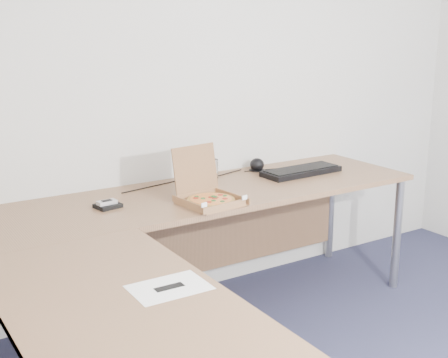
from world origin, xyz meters
TOP-DOWN VIEW (x-y plane):
  - desk at (-0.82, 0.97)m, footprint 2.50×2.20m
  - pizza_box at (-0.59, 1.20)m, footprint 0.27×0.31m
  - drinking_glass at (-0.32, 1.61)m, footprint 0.07×0.07m
  - keyboard at (0.19, 1.43)m, footprint 0.51×0.20m
  - wallet at (-1.05, 1.41)m, footprint 0.13×0.12m
  - phone at (-1.05, 1.40)m, footprint 0.10×0.06m
  - paper_sheet at (-1.21, 0.43)m, footprint 0.27×0.19m
  - dome_speaker at (0.02, 1.64)m, footprint 0.10×0.10m
  - cable_bundle at (-0.31, 1.63)m, footprint 0.58×0.12m

SIDE VIEW (x-z plane):
  - desk at x=-0.82m, z-range 0.34..1.07m
  - paper_sheet at x=-1.21m, z-range 0.73..0.73m
  - cable_bundle at x=-0.31m, z-range 0.73..0.74m
  - wallet at x=-1.05m, z-range 0.73..0.75m
  - keyboard at x=0.19m, z-range 0.73..0.76m
  - phone at x=-1.05m, z-range 0.75..0.77m
  - pizza_box at x=-0.59m, z-range 0.63..0.90m
  - dome_speaker at x=0.02m, z-range 0.73..0.81m
  - drinking_glass at x=-0.32m, z-range 0.73..0.85m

